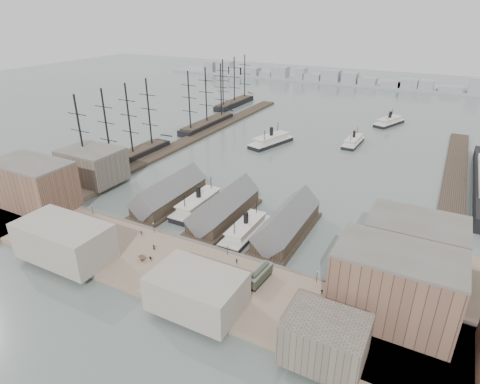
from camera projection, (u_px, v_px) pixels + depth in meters
The scene contains 42 objects.
ground at pixel (201, 239), 142.75m from camera, with size 900.00×900.00×0.00m, color #53605C.
quay at pixel (166, 265), 126.32m from camera, with size 180.00×30.00×2.00m, color #806B56.
seawall at pixel (192, 243), 138.10m from camera, with size 180.00×1.20×2.30m, color #59544C.
west_land at pixel (5, 193), 174.68m from camera, with size 70.00×80.00×2.00m, color #806B56.
west_wharf at pixel (197, 136), 251.34m from camera, with size 10.00×220.00×1.60m, color #2D231C.
east_wharf at pixel (454, 187), 181.30m from camera, with size 10.00×180.00×1.60m, color #2D231C.
ferry_shed_west at pixel (170, 194), 165.34m from camera, with size 14.00×42.00×12.60m.
ferry_shed_center at pixel (224, 208), 154.29m from camera, with size 14.00×42.00×12.60m.
ferry_shed_east at pixel (287, 224), 143.25m from camera, with size 14.00×42.00×12.60m.
warehouse_west_front at pixel (34, 185), 158.23m from camera, with size 32.00×18.00×18.00m, color brown.
warehouse_west_back at pixel (93, 166), 183.09m from camera, with size 26.00×20.00×14.00m, color #60564C.
warehouse_east_front at pixel (394, 287), 100.24m from camera, with size 30.00×18.00×19.00m, color brown.
warehouse_east_back at pixel (414, 244), 121.84m from camera, with size 28.00×20.00×15.00m, color #60564C.
street_bldg_center at pixel (197, 291), 105.68m from camera, with size 24.00×16.00×10.00m, color gray.
street_bldg_west at pixel (64, 241), 126.50m from camera, with size 30.00×16.00×12.00m, color gray.
street_bldg_east at pixel (325, 339), 89.79m from camera, with size 18.00×14.00×11.00m, color #60564C.
lamp_post_far_w at pixel (92, 208), 154.27m from camera, with size 0.44×0.44×3.92m.
lamp_post_near_w at pixel (154, 226), 141.52m from camera, with size 0.44×0.44×3.92m.
lamp_post_near_e at pixel (227, 248), 128.78m from camera, with size 0.44×0.44×3.92m.
lamp_post_far_e at pixel (317, 274), 116.03m from camera, with size 0.44×0.44×3.92m.
far_shore at pixel (378, 82), 409.41m from camera, with size 500.00×40.00×15.72m.
ferry_docked_west at pixel (199, 204), 162.37m from camera, with size 8.99×29.96×10.70m.
ferry_docked_east at pixel (246, 229), 144.25m from camera, with size 8.06×26.88×9.60m.
ferry_open_near at pixel (271, 141), 237.72m from camera, with size 18.12×32.99×11.29m.
ferry_open_mid at pixel (353, 141), 238.00m from camera, with size 8.41×25.42×8.99m.
ferry_open_far at pixel (389, 122), 277.44m from camera, with size 17.72×29.04×9.96m.
sailing_ship_near at pixel (123, 159), 208.48m from camera, with size 9.86×67.92×40.54m.
sailing_ship_mid at pixel (207, 123), 272.36m from camera, with size 9.65×55.73×39.65m.
sailing_ship_far at pixel (234, 102), 331.07m from camera, with size 9.41×52.29×38.69m.
tram at pixel (260, 276), 116.54m from camera, with size 3.71×11.15×3.90m.
horse_cart_left at pixel (111, 230), 142.78m from camera, with size 4.79×3.51×1.71m.
horse_cart_center at pixel (147, 258), 126.97m from camera, with size 4.83×2.97×1.48m.
horse_cart_right at pixel (242, 282), 115.80m from camera, with size 4.89×2.96×1.71m.
pedestrian_0 at pixel (71, 213), 154.26m from camera, with size 0.60×0.44×1.66m, color black.
pedestrian_1 at pixel (61, 232), 141.41m from camera, with size 0.83×0.64×1.70m, color black.
pedestrian_2 at pixel (141, 233), 140.67m from camera, with size 1.15×0.66×1.79m, color black.
pedestrian_3 at pixel (111, 255), 128.36m from camera, with size 0.97×0.40×1.65m, color black.
pedestrian_4 at pixel (154, 247), 132.53m from camera, with size 0.89×0.58×1.83m, color black.
pedestrian_5 at pixel (185, 265), 123.10m from camera, with size 0.67×0.49×1.83m, color black.
pedestrian_6 at pixel (237, 261), 125.23m from camera, with size 0.83×0.65×1.72m, color black.
pedestrian_7 at pixel (231, 301), 108.17m from camera, with size 1.15×0.66×1.77m, color black.
pedestrian_8 at pixel (322, 292), 112.03m from camera, with size 0.94×0.39×1.60m, color black.
Camera 1 is at (69.77, -101.44, 75.46)m, focal length 30.00 mm.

